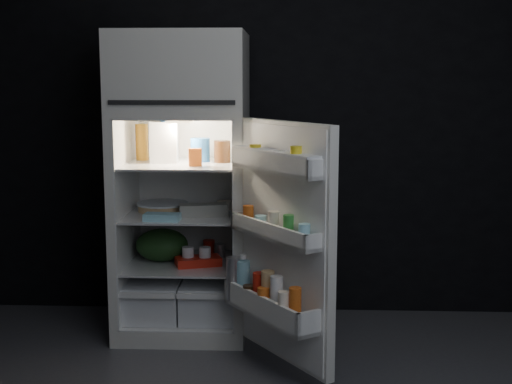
{
  "coord_description": "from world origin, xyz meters",
  "views": [
    {
      "loc": [
        0.0,
        -2.86,
        1.52
      ],
      "look_at": [
        -0.17,
        1.0,
        0.9
      ],
      "focal_mm": 50.0,
      "sensor_mm": 36.0,
      "label": 1
    }
  ],
  "objects_px": {
    "milk_jug": "(164,142)",
    "egg_carton": "(203,210)",
    "fridge_door": "(280,245)",
    "yogurt_tray": "(198,261)",
    "refrigerator": "(183,174)"
  },
  "relations": [
    {
      "from": "fridge_door",
      "to": "milk_jug",
      "type": "height_order",
      "value": "fridge_door"
    },
    {
      "from": "milk_jug",
      "to": "egg_carton",
      "type": "bearing_deg",
      "value": -30.61
    },
    {
      "from": "milk_jug",
      "to": "yogurt_tray",
      "type": "relative_size",
      "value": 0.92
    },
    {
      "from": "yogurt_tray",
      "to": "milk_jug",
      "type": "bearing_deg",
      "value": 136.02
    },
    {
      "from": "milk_jug",
      "to": "yogurt_tray",
      "type": "bearing_deg",
      "value": -30.71
    },
    {
      "from": "fridge_door",
      "to": "milk_jug",
      "type": "bearing_deg",
      "value": 136.08
    },
    {
      "from": "fridge_door",
      "to": "yogurt_tray",
      "type": "bearing_deg",
      "value": 130.75
    },
    {
      "from": "yogurt_tray",
      "to": "refrigerator",
      "type": "bearing_deg",
      "value": 113.11
    },
    {
      "from": "refrigerator",
      "to": "yogurt_tray",
      "type": "distance_m",
      "value": 0.53
    },
    {
      "from": "fridge_door",
      "to": "egg_carton",
      "type": "distance_m",
      "value": 0.71
    },
    {
      "from": "fridge_door",
      "to": "yogurt_tray",
      "type": "height_order",
      "value": "fridge_door"
    },
    {
      "from": "milk_jug",
      "to": "yogurt_tray",
      "type": "xyz_separation_m",
      "value": [
        0.21,
        -0.1,
        -0.69
      ]
    },
    {
      "from": "refrigerator",
      "to": "milk_jug",
      "type": "distance_m",
      "value": 0.22
    },
    {
      "from": "refrigerator",
      "to": "egg_carton",
      "type": "bearing_deg",
      "value": -44.4
    },
    {
      "from": "milk_jug",
      "to": "yogurt_tray",
      "type": "height_order",
      "value": "milk_jug"
    }
  ]
}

